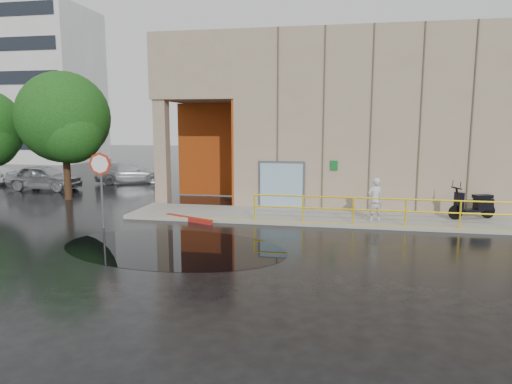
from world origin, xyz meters
TOP-DOWN VIEW (x-y plane):
  - ground at (0.00, 0.00)m, footprint 120.00×120.00m
  - sidewalk at (4.00, 4.50)m, footprint 20.00×3.00m
  - building at (5.10, 10.98)m, footprint 20.00×10.17m
  - guardrail at (4.25, 3.15)m, footprint 9.56×0.06m
  - distant_building at (-28.00, 27.98)m, footprint 12.00×8.08m
  - person at (4.13, 3.81)m, footprint 0.74×0.65m
  - scooter at (8.00, 4.97)m, footprint 2.05×1.29m
  - stop_sign at (-5.97, 1.33)m, footprint 0.86×0.12m
  - red_curb at (-3.20, 3.10)m, footprint 2.26×1.15m
  - puddle at (-2.41, -0.76)m, footprint 7.93×5.42m
  - car_a at (-14.42, 9.79)m, footprint 4.38×1.86m
  - car_c at (-10.86, 13.64)m, footprint 4.84×3.63m
  - tree_near at (-10.89, 6.87)m, footprint 4.58×4.58m

SIDE VIEW (x-z plane):
  - ground at x=0.00m, z-range 0.00..0.00m
  - puddle at x=-2.41m, z-range 0.00..0.01m
  - sidewalk at x=4.00m, z-range 0.00..0.15m
  - red_curb at x=-3.20m, z-range 0.00..0.18m
  - car_c at x=-10.86m, z-range 0.00..1.30m
  - guardrail at x=4.25m, z-range 0.16..1.19m
  - car_a at x=-14.42m, z-range 0.00..1.48m
  - person at x=4.13m, z-range 0.15..1.85m
  - scooter at x=8.00m, z-range 0.26..1.81m
  - stop_sign at x=-5.97m, z-range 0.63..3.49m
  - tree_near at x=-10.89m, z-range 0.77..7.27m
  - building at x=5.10m, z-range 0.21..8.21m
  - distant_building at x=-28.00m, z-range 0.00..15.00m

